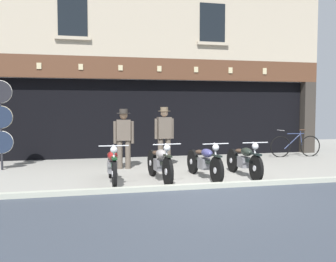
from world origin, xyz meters
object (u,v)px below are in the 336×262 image
motorcycle_center_left (160,163)px  shopkeeper_center (164,134)px  motorcycle_left (112,164)px  leaning_bicycle (296,145)px  advert_board_near (237,108)px  tyre_sign_pole (1,118)px  motorcycle_center_right (244,160)px  salesman_left (124,135)px  motorcycle_center (204,161)px

motorcycle_center_left → shopkeeper_center: shopkeeper_center is taller
motorcycle_left → leaning_bicycle: bearing=-153.1°
leaning_bicycle → motorcycle_center_left: bearing=123.0°
advert_board_near → leaning_bicycle: 2.40m
motorcycle_center_left → tyre_sign_pole: 4.64m
motorcycle_center_right → tyre_sign_pole: (-5.92, 2.41, 0.98)m
motorcycle_center_right → advert_board_near: size_ratio=1.82×
leaning_bicycle → motorcycle_center_right: bearing=135.9°
tyre_sign_pole → leaning_bicycle: bearing=3.9°
salesman_left → motorcycle_center_left: bearing=114.1°
motorcycle_left → shopkeeper_center: shopkeeper_center is taller
motorcycle_center → salesman_left: 2.58m
motorcycle_left → advert_board_near: advert_board_near is taller
tyre_sign_pole → advert_board_near: tyre_sign_pole is taller
motorcycle_center_left → shopkeeper_center: bearing=-109.3°
motorcycle_center_right → advert_board_near: bearing=-112.1°
motorcycle_center_right → salesman_left: bearing=-35.2°
motorcycle_left → motorcycle_center_right: size_ratio=1.00×
motorcycle_center_left → shopkeeper_center: (0.55, 1.96, 0.52)m
salesman_left → advert_board_near: advert_board_near is taller
salesman_left → leaning_bicycle: salesman_left is taller
motorcycle_center_left → motorcycle_center: size_ratio=0.97×
shopkeeper_center → tyre_sign_pole: size_ratio=0.70×
leaning_bicycle → motorcycle_center: bearing=128.6°
salesman_left → tyre_sign_pole: tyre_sign_pole is taller
tyre_sign_pole → motorcycle_center: bearing=-26.5°
salesman_left → motorcycle_left: bearing=82.9°
motorcycle_center_right → shopkeeper_center: bearing=-51.3°
motorcycle_left → advert_board_near: size_ratio=1.83×
motorcycle_center_right → salesman_left: salesman_left is taller
motorcycle_center_right → salesman_left: size_ratio=1.17×
motorcycle_center_right → advert_board_near: 4.76m
motorcycle_center → shopkeeper_center: 2.07m
motorcycle_center_right → shopkeeper_center: 2.51m
motorcycle_left → motorcycle_center_left: motorcycle_center_left is taller
motorcycle_center_left → leaning_bicycle: (5.40, 3.10, -0.04)m
leaning_bicycle → shopkeeper_center: bearing=106.4°
motorcycle_left → shopkeeper_center: bearing=-128.5°
motorcycle_left → advert_board_near: bearing=-137.0°
motorcycle_left → tyre_sign_pole: 3.81m
salesman_left → advert_board_near: (4.38, 2.42, 0.74)m
motorcycle_center_right → leaning_bicycle: leaning_bicycle is taller
motorcycle_center → tyre_sign_pole: size_ratio=0.85×
motorcycle_center → advert_board_near: (2.71, 4.30, 1.25)m
advert_board_near → leaning_bicycle: size_ratio=0.58×
salesman_left → shopkeeper_center: bearing=-171.1°
motorcycle_left → shopkeeper_center: (1.63, 1.96, 0.52)m
motorcycle_center_left → motorcycle_center_right: 2.11m
motorcycle_center_right → motorcycle_center_left: bearing=1.1°
motorcycle_center → salesman_left: salesman_left is taller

